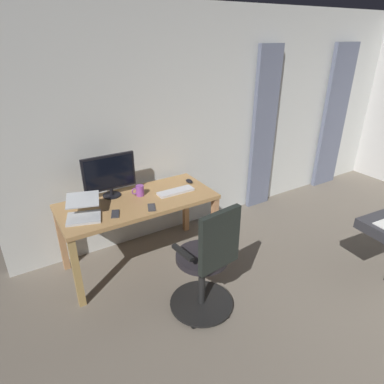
{
  "coord_description": "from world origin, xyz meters",
  "views": [
    {
      "loc": [
        2.59,
        0.01,
        2.2
      ],
      "look_at": [
        1.29,
        -2.12,
        1.0
      ],
      "focal_mm": 30.84,
      "sensor_mm": 36.0,
      "label": 1
    }
  ],
  "objects_px": {
    "computer_keyboard": "(176,191)",
    "mug_tea": "(140,191)",
    "cell_phone_by_monitor": "(115,214)",
    "computer_monitor": "(109,174)",
    "computer_mouse": "(189,181)",
    "laptop": "(83,211)",
    "desk": "(138,208)",
    "office_chair": "(207,266)",
    "cell_phone_face_up": "(152,207)"
  },
  "relations": [
    {
      "from": "computer_keyboard",
      "to": "mug_tea",
      "type": "distance_m",
      "value": 0.37
    },
    {
      "from": "cell_phone_by_monitor",
      "to": "mug_tea",
      "type": "xyz_separation_m",
      "value": [
        -0.34,
        -0.24,
        0.05
      ]
    },
    {
      "from": "computer_monitor",
      "to": "computer_keyboard",
      "type": "height_order",
      "value": "computer_monitor"
    },
    {
      "from": "cell_phone_by_monitor",
      "to": "mug_tea",
      "type": "distance_m",
      "value": 0.42
    },
    {
      "from": "computer_keyboard",
      "to": "mug_tea",
      "type": "bearing_deg",
      "value": -20.73
    },
    {
      "from": "computer_monitor",
      "to": "computer_mouse",
      "type": "distance_m",
      "value": 0.87
    },
    {
      "from": "mug_tea",
      "to": "cell_phone_by_monitor",
      "type": "bearing_deg",
      "value": 35.23
    },
    {
      "from": "laptop",
      "to": "mug_tea",
      "type": "xyz_separation_m",
      "value": [
        -0.59,
        -0.14,
        -0.0
      ]
    },
    {
      "from": "computer_keyboard",
      "to": "laptop",
      "type": "xyz_separation_m",
      "value": [
        0.94,
        0.01,
        0.04
      ]
    },
    {
      "from": "desk",
      "to": "computer_mouse",
      "type": "bearing_deg",
      "value": -171.66
    },
    {
      "from": "office_chair",
      "to": "computer_monitor",
      "type": "height_order",
      "value": "computer_monitor"
    },
    {
      "from": "cell_phone_face_up",
      "to": "mug_tea",
      "type": "relative_size",
      "value": 1.12
    },
    {
      "from": "computer_keyboard",
      "to": "computer_mouse",
      "type": "xyz_separation_m",
      "value": [
        -0.25,
        -0.14,
        0.01
      ]
    },
    {
      "from": "computer_keyboard",
      "to": "cell_phone_by_monitor",
      "type": "height_order",
      "value": "computer_keyboard"
    },
    {
      "from": "cell_phone_face_up",
      "to": "desk",
      "type": "bearing_deg",
      "value": -57.3
    },
    {
      "from": "office_chair",
      "to": "computer_mouse",
      "type": "bearing_deg",
      "value": 59.73
    },
    {
      "from": "computer_monitor",
      "to": "laptop",
      "type": "relative_size",
      "value": 1.26
    },
    {
      "from": "cell_phone_face_up",
      "to": "computer_mouse",
      "type": "bearing_deg",
      "value": -130.76
    },
    {
      "from": "mug_tea",
      "to": "cell_phone_face_up",
      "type": "bearing_deg",
      "value": 87.56
    },
    {
      "from": "office_chair",
      "to": "cell_phone_by_monitor",
      "type": "bearing_deg",
      "value": 114.8
    },
    {
      "from": "cell_phone_by_monitor",
      "to": "computer_keyboard",
      "type": "bearing_deg",
      "value": -148.58
    },
    {
      "from": "computer_monitor",
      "to": "cell_phone_face_up",
      "type": "bearing_deg",
      "value": 117.25
    },
    {
      "from": "office_chair",
      "to": "cell_phone_face_up",
      "type": "height_order",
      "value": "office_chair"
    },
    {
      "from": "computer_keyboard",
      "to": "computer_monitor",
      "type": "bearing_deg",
      "value": -25.01
    },
    {
      "from": "computer_keyboard",
      "to": "cell_phone_face_up",
      "type": "relative_size",
      "value": 2.66
    },
    {
      "from": "laptop",
      "to": "cell_phone_face_up",
      "type": "xyz_separation_m",
      "value": [
        -0.58,
        0.17,
        -0.05
      ]
    },
    {
      "from": "laptop",
      "to": "mug_tea",
      "type": "height_order",
      "value": "laptop"
    },
    {
      "from": "computer_monitor",
      "to": "laptop",
      "type": "distance_m",
      "value": 0.48
    },
    {
      "from": "desk",
      "to": "laptop",
      "type": "bearing_deg",
      "value": 5.9
    },
    {
      "from": "cell_phone_face_up",
      "to": "mug_tea",
      "type": "distance_m",
      "value": 0.31
    },
    {
      "from": "cell_phone_face_up",
      "to": "cell_phone_by_monitor",
      "type": "xyz_separation_m",
      "value": [
        0.33,
        -0.06,
        0.0
      ]
    },
    {
      "from": "desk",
      "to": "cell_phone_face_up",
      "type": "height_order",
      "value": "cell_phone_face_up"
    },
    {
      "from": "computer_monitor",
      "to": "desk",
      "type": "bearing_deg",
      "value": 129.69
    },
    {
      "from": "mug_tea",
      "to": "computer_monitor",
      "type": "bearing_deg",
      "value": -30.54
    },
    {
      "from": "desk",
      "to": "cell_phone_by_monitor",
      "type": "height_order",
      "value": "cell_phone_by_monitor"
    },
    {
      "from": "office_chair",
      "to": "computer_mouse",
      "type": "height_order",
      "value": "office_chair"
    },
    {
      "from": "cell_phone_by_monitor",
      "to": "cell_phone_face_up",
      "type": "bearing_deg",
      "value": -168.29
    },
    {
      "from": "office_chair",
      "to": "desk",
      "type": "bearing_deg",
      "value": 94.8
    },
    {
      "from": "computer_keyboard",
      "to": "cell_phone_by_monitor",
      "type": "relative_size",
      "value": 2.66
    },
    {
      "from": "desk",
      "to": "cell_phone_face_up",
      "type": "bearing_deg",
      "value": 101.3
    },
    {
      "from": "laptop",
      "to": "computer_mouse",
      "type": "bearing_deg",
      "value": -155.23
    },
    {
      "from": "computer_keyboard",
      "to": "laptop",
      "type": "bearing_deg",
      "value": 0.4
    },
    {
      "from": "computer_mouse",
      "to": "cell_phone_by_monitor",
      "type": "distance_m",
      "value": 0.97
    },
    {
      "from": "computer_keyboard",
      "to": "cell_phone_by_monitor",
      "type": "xyz_separation_m",
      "value": [
        0.69,
        0.11,
        -0.01
      ]
    },
    {
      "from": "desk",
      "to": "laptop",
      "type": "relative_size",
      "value": 3.67
    },
    {
      "from": "desk",
      "to": "computer_mouse",
      "type": "distance_m",
      "value": 0.66
    },
    {
      "from": "laptop",
      "to": "mug_tea",
      "type": "bearing_deg",
      "value": -149.62
    },
    {
      "from": "office_chair",
      "to": "laptop",
      "type": "bearing_deg",
      "value": 122.63
    },
    {
      "from": "office_chair",
      "to": "laptop",
      "type": "relative_size",
      "value": 2.55
    },
    {
      "from": "desk",
      "to": "computer_mouse",
      "type": "xyz_separation_m",
      "value": [
        -0.65,
        -0.09,
        0.11
      ]
    }
  ]
}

